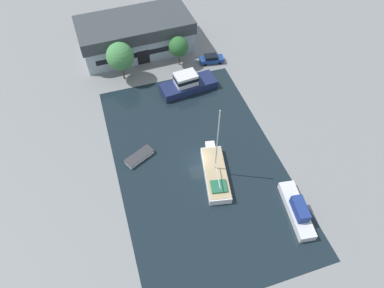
{
  "coord_description": "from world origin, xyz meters",
  "views": [
    {
      "loc": [
        -10.16,
        -28.75,
        42.23
      ],
      "look_at": [
        0.0,
        2.97,
        1.0
      ],
      "focal_mm": 32.0,
      "sensor_mm": 36.0,
      "label": 1
    }
  ],
  "objects_px": {
    "sailboat_moored": "(215,173)",
    "motor_cruiser": "(188,84)",
    "warehouse_building": "(136,34)",
    "quay_tree_by_water": "(120,56)",
    "quay_tree_near_building": "(179,47)",
    "parked_car": "(211,59)",
    "small_dinghy": "(139,157)",
    "cabin_boat": "(297,210)"
  },
  "relations": [
    {
      "from": "quay_tree_by_water",
      "to": "parked_car",
      "type": "relative_size",
      "value": 1.55
    },
    {
      "from": "motor_cruiser",
      "to": "warehouse_building",
      "type": "bearing_deg",
      "value": 16.21
    },
    {
      "from": "quay_tree_by_water",
      "to": "warehouse_building",
      "type": "bearing_deg",
      "value": 62.6
    },
    {
      "from": "warehouse_building",
      "to": "quay_tree_near_building",
      "type": "xyz_separation_m",
      "value": [
        6.67,
        -7.53,
        0.75
      ]
    },
    {
      "from": "sailboat_moored",
      "to": "motor_cruiser",
      "type": "height_order",
      "value": "sailboat_moored"
    },
    {
      "from": "cabin_boat",
      "to": "warehouse_building",
      "type": "bearing_deg",
      "value": 114.18
    },
    {
      "from": "quay_tree_near_building",
      "to": "cabin_boat",
      "type": "bearing_deg",
      "value": -80.39
    },
    {
      "from": "parked_car",
      "to": "small_dinghy",
      "type": "height_order",
      "value": "parked_car"
    },
    {
      "from": "small_dinghy",
      "to": "cabin_boat",
      "type": "xyz_separation_m",
      "value": [
        18.33,
        -15.67,
        0.55
      ]
    },
    {
      "from": "sailboat_moored",
      "to": "motor_cruiser",
      "type": "relative_size",
      "value": 1.26
    },
    {
      "from": "warehouse_building",
      "to": "parked_car",
      "type": "relative_size",
      "value": 4.63
    },
    {
      "from": "small_dinghy",
      "to": "cabin_boat",
      "type": "relative_size",
      "value": 0.56
    },
    {
      "from": "motor_cruiser",
      "to": "cabin_boat",
      "type": "xyz_separation_m",
      "value": [
        6.63,
        -28.34,
        -0.37
      ]
    },
    {
      "from": "quay_tree_by_water",
      "to": "cabin_boat",
      "type": "distance_m",
      "value": 39.04
    },
    {
      "from": "quay_tree_by_water",
      "to": "parked_car",
      "type": "height_order",
      "value": "quay_tree_by_water"
    },
    {
      "from": "warehouse_building",
      "to": "motor_cruiser",
      "type": "distance_m",
      "value": 16.26
    },
    {
      "from": "quay_tree_near_building",
      "to": "parked_car",
      "type": "height_order",
      "value": "quay_tree_near_building"
    },
    {
      "from": "quay_tree_by_water",
      "to": "sailboat_moored",
      "type": "distance_m",
      "value": 27.54
    },
    {
      "from": "parked_car",
      "to": "quay_tree_near_building",
      "type": "bearing_deg",
      "value": -93.85
    },
    {
      "from": "parked_car",
      "to": "sailboat_moored",
      "type": "bearing_deg",
      "value": -10.31
    },
    {
      "from": "motor_cruiser",
      "to": "cabin_boat",
      "type": "distance_m",
      "value": 29.1
    },
    {
      "from": "quay_tree_by_water",
      "to": "sailboat_moored",
      "type": "xyz_separation_m",
      "value": [
        8.69,
        -25.78,
        -4.3
      ]
    },
    {
      "from": "motor_cruiser",
      "to": "cabin_boat",
      "type": "relative_size",
      "value": 1.19
    },
    {
      "from": "quay_tree_near_building",
      "to": "cabin_boat",
      "type": "distance_m",
      "value": 36.39
    },
    {
      "from": "quay_tree_near_building",
      "to": "cabin_boat",
      "type": "height_order",
      "value": "quay_tree_near_building"
    },
    {
      "from": "warehouse_building",
      "to": "quay_tree_by_water",
      "type": "bearing_deg",
      "value": -119.82
    },
    {
      "from": "parked_car",
      "to": "cabin_boat",
      "type": "height_order",
      "value": "cabin_boat"
    },
    {
      "from": "parked_car",
      "to": "small_dinghy",
      "type": "distance_m",
      "value": 26.3
    },
    {
      "from": "warehouse_building",
      "to": "parked_car",
      "type": "height_order",
      "value": "warehouse_building"
    },
    {
      "from": "quay_tree_near_building",
      "to": "cabin_boat",
      "type": "relative_size",
      "value": 0.67
    },
    {
      "from": "parked_car",
      "to": "cabin_boat",
      "type": "xyz_separation_m",
      "value": [
        -0.12,
        -34.42,
        0.08
      ]
    },
    {
      "from": "quay_tree_by_water",
      "to": "small_dinghy",
      "type": "height_order",
      "value": "quay_tree_by_water"
    },
    {
      "from": "quay_tree_near_building",
      "to": "quay_tree_by_water",
      "type": "bearing_deg",
      "value": -175.49
    },
    {
      "from": "warehouse_building",
      "to": "parked_car",
      "type": "bearing_deg",
      "value": -37.01
    },
    {
      "from": "parked_car",
      "to": "sailboat_moored",
      "type": "height_order",
      "value": "sailboat_moored"
    },
    {
      "from": "sailboat_moored",
      "to": "cabin_boat",
      "type": "height_order",
      "value": "sailboat_moored"
    },
    {
      "from": "quay_tree_near_building",
      "to": "parked_car",
      "type": "xyz_separation_m",
      "value": [
        6.17,
        -1.33,
        -3.24
      ]
    },
    {
      "from": "parked_car",
      "to": "sailboat_moored",
      "type": "xyz_separation_m",
      "value": [
        -8.51,
        -25.32,
        -0.12
      ]
    },
    {
      "from": "sailboat_moored",
      "to": "motor_cruiser",
      "type": "bearing_deg",
      "value": 95.81
    },
    {
      "from": "warehouse_building",
      "to": "cabin_boat",
      "type": "relative_size",
      "value": 2.53
    },
    {
      "from": "quay_tree_near_building",
      "to": "parked_car",
      "type": "distance_m",
      "value": 7.1
    },
    {
      "from": "warehouse_building",
      "to": "sailboat_moored",
      "type": "xyz_separation_m",
      "value": [
        4.33,
        -34.18,
        -2.61
      ]
    }
  ]
}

